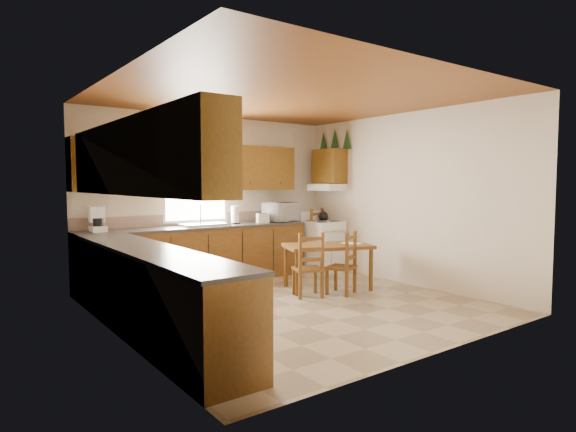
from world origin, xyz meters
TOP-DOWN VIEW (x-y plane):
  - floor at (0.00, 0.00)m, footprint 4.50×4.50m
  - ceiling at (0.00, 0.00)m, footprint 4.50×4.50m
  - wall_left at (-2.25, 0.00)m, footprint 4.50×4.50m
  - wall_right at (2.25, 0.00)m, footprint 4.50×4.50m
  - wall_back at (0.00, 2.25)m, footprint 4.50×4.50m
  - wall_front at (0.00, -2.25)m, footprint 4.50×4.50m
  - lower_cab_back at (-0.38, 1.95)m, footprint 3.75×0.60m
  - lower_cab_left at (-1.95, -0.15)m, footprint 0.60×3.60m
  - counter_back at (-0.38, 1.95)m, footprint 3.75×0.63m
  - counter_left at (-1.95, -0.15)m, footprint 0.63×3.60m
  - backsplash at (-0.38, 2.24)m, footprint 3.75×0.01m
  - upper_cab_back_left at (-1.55, 2.08)m, footprint 1.41×0.33m
  - upper_cab_back_right at (0.86, 2.08)m, footprint 1.25×0.33m
  - upper_cab_left at (-2.08, -0.15)m, footprint 0.33×3.60m
  - upper_cab_stove at (2.08, 1.65)m, footprint 0.33×0.62m
  - range_hood at (2.03, 1.65)m, footprint 0.44×0.62m
  - window_frame at (-0.30, 2.22)m, footprint 1.13×0.02m
  - window_pane at (-0.30, 2.21)m, footprint 1.05×0.01m
  - window_valance at (-0.30, 2.19)m, footprint 1.19×0.01m
  - sink_basin at (-0.30, 1.95)m, footprint 0.75×0.45m
  - pine_decal_a at (2.21, 1.33)m, footprint 0.22×0.22m
  - pine_decal_b at (2.21, 1.65)m, footprint 0.22×0.22m
  - pine_decal_c at (2.21, 1.97)m, footprint 0.22×0.22m
  - stove at (1.88, 1.60)m, footprint 0.62×0.64m
  - coffeemaker at (-1.91, 1.99)m, footprint 0.24×0.27m
  - paper_towel at (0.28, 1.97)m, footprint 0.14×0.14m
  - toaster at (0.76, 1.86)m, footprint 0.22×0.16m
  - microwave at (1.19, 1.91)m, footprint 0.64×0.54m
  - dining_table at (1.01, 0.45)m, footprint 1.44×1.13m
  - chair_near_left at (0.46, 0.25)m, footprint 0.49×0.47m
  - chair_near_right at (0.95, 0.09)m, footprint 0.49×0.48m
  - chair_far_left at (1.13, 1.86)m, footprint 0.42×0.41m
  - chair_far_right at (1.95, 1.57)m, footprint 0.61×0.60m
  - table_paper at (1.39, 0.34)m, footprint 0.31×0.35m
  - table_card at (0.98, 0.53)m, footprint 0.08×0.05m

SIDE VIEW (x-z plane):
  - floor at x=0.00m, z-range 0.00..0.00m
  - dining_table at x=1.01m, z-range 0.00..0.68m
  - lower_cab_back at x=-0.38m, z-range 0.00..0.88m
  - lower_cab_left at x=-1.95m, z-range 0.00..0.88m
  - stove at x=1.88m, z-range 0.00..0.89m
  - chair_far_left at x=1.13m, z-range 0.00..0.90m
  - chair_near_right at x=0.95m, z-range 0.00..0.90m
  - chair_near_left at x=0.46m, z-range 0.00..0.91m
  - chair_far_right at x=1.95m, z-range 0.00..1.13m
  - table_paper at x=1.39m, z-range 0.68..0.68m
  - table_card at x=0.98m, z-range 0.68..0.79m
  - counter_back at x=-0.38m, z-range 0.88..0.92m
  - counter_left at x=-1.95m, z-range 0.88..0.92m
  - sink_basin at x=-0.30m, z-range 0.92..0.96m
  - toaster at x=0.76m, z-range 0.92..1.08m
  - backsplash at x=-0.38m, z-range 0.92..1.10m
  - paper_towel at x=0.28m, z-range 0.92..1.22m
  - coffeemaker at x=-1.91m, z-range 0.92..1.23m
  - microwave at x=1.19m, z-range 0.92..1.25m
  - wall_left at x=-2.25m, z-range 1.35..1.35m
  - wall_right at x=2.25m, z-range 1.35..1.35m
  - wall_back at x=0.00m, z-range 1.35..1.35m
  - wall_front at x=0.00m, z-range 1.35..1.35m
  - range_hood at x=2.03m, z-range 1.46..1.58m
  - window_frame at x=-0.30m, z-range 0.96..2.14m
  - window_pane at x=-0.30m, z-range 1.00..2.10m
  - upper_cab_back_left at x=-1.55m, z-range 1.48..2.23m
  - upper_cab_back_right at x=0.86m, z-range 1.48..2.23m
  - upper_cab_left at x=-2.08m, z-range 1.48..2.23m
  - upper_cab_stove at x=2.08m, z-range 1.59..2.21m
  - window_valance at x=-0.30m, z-range 1.93..2.17m
  - pine_decal_a at x=2.21m, z-range 2.20..2.56m
  - pine_decal_c at x=2.21m, z-range 2.20..2.56m
  - pine_decal_b at x=2.21m, z-range 2.24..2.60m
  - ceiling at x=0.00m, z-range 2.70..2.70m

